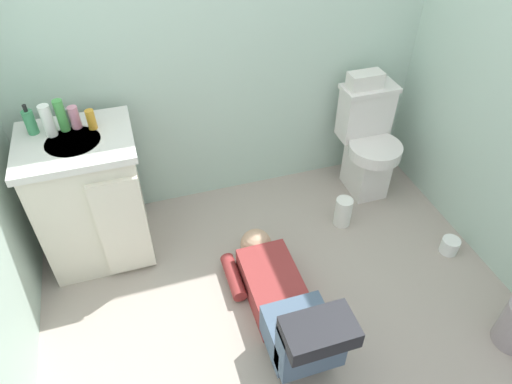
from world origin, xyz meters
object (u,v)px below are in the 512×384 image
Objects in this scene: tissue_box at (365,80)px; soap_dispenser at (30,122)px; toilet_paper_roll at (450,246)px; bottle_pink at (75,117)px; toilet at (368,143)px; bottle_amber at (91,119)px; vanity_cabinet at (92,198)px; bottle_white at (48,121)px; faucet at (70,117)px; person_plumber at (285,304)px; bottle_green at (61,116)px; paper_towel_roll at (343,212)px.

tissue_box is 1.33× the size of soap_dispenser.
bottle_pink is at bearing 158.61° from toilet_paper_roll.
soap_dispenser is (-1.99, 0.05, 0.52)m from toilet.
bottle_amber is at bearing -9.06° from soap_dispenser.
vanity_cabinet is 4.76× the size of bottle_white.
soap_dispenser reaches higher than faucet.
person_plumber is 9.87× the size of bottle_amber.
bottle_green is at bearing -178.12° from tissue_box.
toilet is 1.77m from bottle_amber.
bottle_amber is at bearing -22.97° from bottle_pink.
bottle_green is (0.16, -0.02, 0.02)m from soap_dispenser.
toilet_paper_roll is at bearing -20.67° from bottle_green.
toilet is at bearing 106.90° from toilet_paper_roll.
tissue_box is (1.76, 0.16, 0.38)m from vanity_cabinet.
soap_dispenser is at bearing 172.80° from bottle_green.
bottle_white reaches higher than faucet.
toilet_paper_roll is at bearing -19.38° from bottle_white.
paper_towel_roll is at bearing -12.88° from bottle_green.
vanity_cabinet is at bearing -71.65° from bottle_green.
vanity_cabinet is at bearing 170.72° from paper_towel_roll.
vanity_cabinet is (-1.80, -0.07, 0.05)m from toilet.
toilet_paper_roll is (0.27, -0.84, -0.75)m from tissue_box.
bottle_amber is (0.08, -0.03, -0.01)m from bottle_pink.
soap_dispenser reaches higher than toilet_paper_roll.
faucet is 0.09× the size of person_plumber.
soap_dispenser reaches higher than bottle_pink.
toilet_paper_roll is at bearing -21.39° from bottle_pink.
toilet is 3.68× the size of paper_towel_roll.
soap_dispenser is (-0.19, 0.13, 0.47)m from vanity_cabinet.
bottle_green reaches higher than bottle_pink.
faucet is at bearing 158.06° from toilet_paper_roll.
vanity_cabinet is 4.02× the size of paper_towel_roll.
toilet is 0.51m from paper_towel_roll.
vanity_cabinet is 8.20× the size of faucet.
soap_dispenser reaches higher than paper_towel_roll.
person_plumber is 5.22× the size of paper_towel_roll.
soap_dispenser is 2.50m from toilet_paper_roll.
vanity_cabinet is at bearing -101.98° from bottle_pink.
faucet is at bearing 147.95° from bottle_amber.
bottle_amber reaches higher than faucet.
soap_dispenser is at bearing 160.23° from toilet_paper_roll.
bottle_pink is at bearing 157.03° from bottle_amber.
soap_dispenser is at bearing 146.90° from vanity_cabinet.
tissue_box reaches higher than paper_towel_roll.
bottle_white reaches higher than tissue_box.
faucet is at bearing 35.30° from bottle_white.
bottle_green reaches higher than tissue_box.
bottle_amber reaches higher than person_plumber.
bottle_white is (-1.90, 0.00, 0.54)m from toilet.
bottle_white is 0.99× the size of bottle_green.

